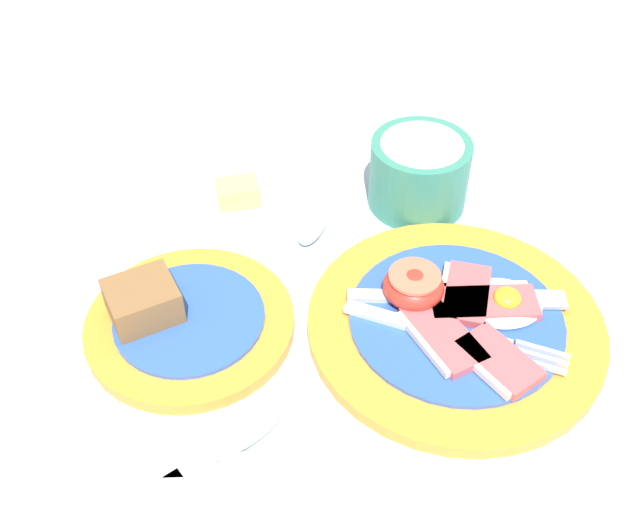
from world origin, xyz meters
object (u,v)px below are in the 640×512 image
Objects in this scene: bread_plate at (183,320)px; teaspoon_by_saucer at (209,454)px; breakfast_plate at (455,320)px; sugar_cup at (419,172)px; teaspoon_stray at (318,205)px; teaspoon_near_cup at (227,467)px; butter_dish at (239,203)px.

bread_plate is 0.13m from teaspoon_by_saucer.
sugar_cup reaches higher than breakfast_plate.
breakfast_plate is 2.56× the size of sugar_cup.
teaspoon_stray is (-0.10, -0.01, -0.03)m from sugar_cup.
teaspoon_by_saucer is 0.29m from teaspoon_stray.
bread_plate reaches higher than breakfast_plate.
teaspoon_near_cup is (-0.18, -0.13, -0.01)m from breakfast_plate.
sugar_cup reaches higher than teaspoon_near_cup.
butter_dish is at bearing 75.89° from bread_plate.
breakfast_plate is at bearing -1.76° from bread_plate.
sugar_cup is 0.88× the size of butter_dish.
bread_plate is 0.91× the size of teaspoon_near_cup.
sugar_cup reaches higher than bread_plate.
bread_plate is at bearing -143.08° from sugar_cup.
butter_dish is 0.57× the size of teaspoon_near_cup.
sugar_cup is 0.10m from teaspoon_stray.
teaspoon_stray is (0.12, 0.15, -0.01)m from bread_plate.
sugar_cup is at bearing 93.68° from breakfast_plate.
butter_dish is at bearing 139.06° from breakfast_plate.
butter_dish is at bearing -75.23° from teaspoon_stray.
bread_plate is at bearing 178.24° from breakfast_plate.
butter_dish is 0.28m from teaspoon_by_saucer.
breakfast_plate is 0.25m from butter_dish.
breakfast_plate is 0.17m from sugar_cup.
sugar_cup reaches higher than butter_dish.
teaspoon_by_saucer is (0.03, -0.13, -0.01)m from bread_plate.
teaspoon_stray is at bearing 52.58° from bread_plate.
teaspoon_near_cup is at bearing -74.23° from teaspoon_by_saucer.
teaspoon_by_saucer is (-0.20, -0.12, -0.01)m from breakfast_plate.
sugar_cup is at bearing 60.54° from teaspoon_near_cup.
bread_plate reaches higher than teaspoon_by_saucer.
butter_dish is at bearing 52.45° from teaspoon_by_saucer.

